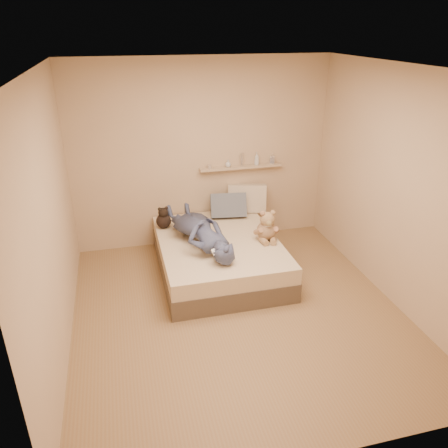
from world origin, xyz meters
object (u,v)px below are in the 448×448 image
object	(u,v)px
bed	(219,256)
person	(200,230)
pillow_cream	(247,198)
pillow_grey	(228,206)
game_console	(219,251)
dark_plush	(163,219)
teddy_bear	(267,228)
wall_shelf	(241,167)

from	to	relation	value
bed	person	distance (m)	0.47
pillow_cream	pillow_grey	distance (m)	0.35
game_console	dark_plush	xyz separation A→B (m)	(-0.50, 1.11, -0.03)
bed	pillow_cream	world-z (taller)	pillow_cream
game_console	person	world-z (taller)	person
teddy_bear	pillow_cream	distance (m)	0.98
dark_plush	pillow_grey	bearing A→B (deg)	9.28
teddy_bear	person	bearing A→B (deg)	171.41
bed	teddy_bear	size ratio (longest dim) A/B	4.60
dark_plush	wall_shelf	size ratio (longest dim) A/B	0.26
pillow_cream	person	distance (m)	1.22
bed	pillow_grey	world-z (taller)	pillow_grey
bed	wall_shelf	world-z (taller)	wall_shelf
game_console	teddy_bear	bearing A→B (deg)	30.46
game_console	teddy_bear	xyz separation A→B (m)	(0.72, 0.42, 0.01)
teddy_bear	wall_shelf	xyz separation A→B (m)	(-0.04, 1.06, 0.48)
teddy_bear	pillow_grey	distance (m)	0.88
teddy_bear	pillow_cream	bearing A→B (deg)	88.02
person	wall_shelf	bearing A→B (deg)	-145.02
bed	wall_shelf	size ratio (longest dim) A/B	1.58
dark_plush	teddy_bear	bearing A→B (deg)	-29.27
game_console	pillow_grey	distance (m)	1.33
pillow_cream	wall_shelf	size ratio (longest dim) A/B	0.46
bed	game_console	size ratio (longest dim) A/B	9.63
bed	teddy_bear	xyz separation A→B (m)	(0.59, -0.15, 0.40)
bed	pillow_cream	size ratio (longest dim) A/B	3.45
pillow_grey	wall_shelf	xyz separation A→B (m)	(0.24, 0.22, 0.48)
bed	person	world-z (taller)	person
teddy_bear	dark_plush	distance (m)	1.40
pillow_grey	wall_shelf	distance (m)	0.58
dark_plush	pillow_cream	size ratio (longest dim) A/B	0.56
game_console	pillow_grey	bearing A→B (deg)	70.88
pillow_grey	game_console	bearing A→B (deg)	-109.12
bed	teddy_bear	bearing A→B (deg)	-14.03
wall_shelf	dark_plush	bearing A→B (deg)	-162.50
bed	pillow_cream	bearing A→B (deg)	53.06
game_console	pillow_grey	world-z (taller)	pillow_grey
dark_plush	wall_shelf	xyz separation A→B (m)	(1.18, 0.37, 0.52)
bed	person	xyz separation A→B (m)	(-0.25, -0.02, 0.40)
person	bed	bearing A→B (deg)	170.43
pillow_grey	bed	bearing A→B (deg)	-114.02
game_console	dark_plush	world-z (taller)	dark_plush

